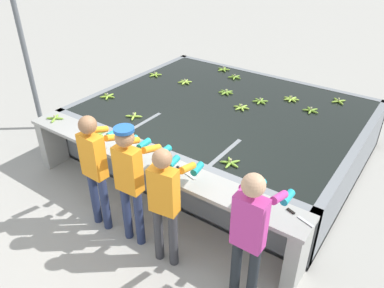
% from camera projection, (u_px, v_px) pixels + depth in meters
% --- Properties ---
extents(ground_plane, '(80.00, 80.00, 0.00)m').
position_uv_depth(ground_plane, '(141.00, 219.00, 5.20)').
color(ground_plane, '#A3A099').
rests_on(ground_plane, ground).
extents(wash_tank, '(4.44, 3.57, 0.87)m').
position_uv_depth(wash_tank, '(225.00, 129.00, 6.54)').
color(wash_tank, gray).
rests_on(wash_tank, ground).
extents(work_ledge, '(4.44, 0.45, 0.87)m').
position_uv_depth(work_ledge, '(149.00, 175.00, 5.04)').
color(work_ledge, '#9E9E99').
rests_on(work_ledge, ground).
extents(worker_0, '(0.42, 0.72, 1.64)m').
position_uv_depth(worker_0, '(96.00, 163.00, 4.64)').
color(worker_0, navy).
rests_on(worker_0, ground).
extents(worker_1, '(0.43, 0.73, 1.65)m').
position_uv_depth(worker_1, '(131.00, 175.00, 4.38)').
color(worker_1, navy).
rests_on(worker_1, ground).
extents(worker_2, '(0.47, 0.73, 1.58)m').
position_uv_depth(worker_2, '(166.00, 198.00, 4.12)').
color(worker_2, '#38383D').
rests_on(worker_2, ground).
extents(worker_3, '(0.41, 0.71, 1.67)m').
position_uv_depth(worker_3, '(250.00, 229.00, 3.61)').
color(worker_3, '#1E2328').
rests_on(worker_3, ground).
extents(banana_bunch_floating_0, '(0.27, 0.28, 0.08)m').
position_uv_depth(banana_bunch_floating_0, '(155.00, 75.00, 7.52)').
color(banana_bunch_floating_0, '#8CB738').
rests_on(banana_bunch_floating_0, wash_tank).
extents(banana_bunch_floating_1, '(0.26, 0.26, 0.08)m').
position_uv_depth(banana_bunch_floating_1, '(134.00, 116.00, 5.94)').
color(banana_bunch_floating_1, '#93BC3D').
rests_on(banana_bunch_floating_1, wash_tank).
extents(banana_bunch_floating_2, '(0.24, 0.24, 0.08)m').
position_uv_depth(banana_bunch_floating_2, '(339.00, 101.00, 6.43)').
color(banana_bunch_floating_2, '#8CB738').
rests_on(banana_bunch_floating_2, wash_tank).
extents(banana_bunch_floating_3, '(0.28, 0.28, 0.08)m').
position_uv_depth(banana_bunch_floating_3, '(241.00, 107.00, 6.22)').
color(banana_bunch_floating_3, '#93BC3D').
rests_on(banana_bunch_floating_3, wash_tank).
extents(banana_bunch_floating_4, '(0.28, 0.28, 0.08)m').
position_uv_depth(banana_bunch_floating_4, '(291.00, 99.00, 6.51)').
color(banana_bunch_floating_4, '#9EC642').
rests_on(banana_bunch_floating_4, wash_tank).
extents(banana_bunch_floating_5, '(0.28, 0.27, 0.08)m').
position_uv_depth(banana_bunch_floating_5, '(230.00, 163.00, 4.81)').
color(banana_bunch_floating_5, '#75A333').
rests_on(banana_bunch_floating_5, wash_tank).
extents(banana_bunch_floating_6, '(0.28, 0.28, 0.08)m').
position_uv_depth(banana_bunch_floating_6, '(226.00, 92.00, 6.76)').
color(banana_bunch_floating_6, '#75A333').
rests_on(banana_bunch_floating_6, wash_tank).
extents(banana_bunch_floating_7, '(0.26, 0.28, 0.08)m').
position_uv_depth(banana_bunch_floating_7, '(235.00, 77.00, 7.41)').
color(banana_bunch_floating_7, '#75A333').
rests_on(banana_bunch_floating_7, wash_tank).
extents(banana_bunch_floating_8, '(0.27, 0.28, 0.08)m').
position_uv_depth(banana_bunch_floating_8, '(223.00, 69.00, 7.79)').
color(banana_bunch_floating_8, '#7FAD33').
rests_on(banana_bunch_floating_8, wash_tank).
extents(banana_bunch_floating_9, '(0.28, 0.28, 0.08)m').
position_uv_depth(banana_bunch_floating_9, '(185.00, 82.00, 7.19)').
color(banana_bunch_floating_9, '#9EC642').
rests_on(banana_bunch_floating_9, wash_tank).
extents(banana_bunch_floating_10, '(0.27, 0.28, 0.08)m').
position_uv_depth(banana_bunch_floating_10, '(260.00, 101.00, 6.43)').
color(banana_bunch_floating_10, '#75A333').
rests_on(banana_bunch_floating_10, wash_tank).
extents(banana_bunch_floating_11, '(0.28, 0.27, 0.08)m').
position_uv_depth(banana_bunch_floating_11, '(108.00, 96.00, 6.61)').
color(banana_bunch_floating_11, '#8CB738').
rests_on(banana_bunch_floating_11, wash_tank).
extents(banana_bunch_floating_12, '(0.28, 0.27, 0.08)m').
position_uv_depth(banana_bunch_floating_12, '(311.00, 110.00, 6.12)').
color(banana_bunch_floating_12, '#75A333').
rests_on(banana_bunch_floating_12, wash_tank).
extents(banana_bunch_ledge_0, '(0.26, 0.26, 0.08)m').
position_uv_depth(banana_bunch_ledge_0, '(55.00, 118.00, 5.87)').
color(banana_bunch_ledge_0, '#75A333').
rests_on(banana_bunch_ledge_0, work_ledge).
extents(banana_bunch_ledge_1, '(0.28, 0.26, 0.08)m').
position_uv_depth(banana_bunch_ledge_1, '(96.00, 133.00, 5.47)').
color(banana_bunch_ledge_1, '#7FAD33').
rests_on(banana_bunch_ledge_1, work_ledge).
extents(knife_0, '(0.35, 0.12, 0.02)m').
position_uv_depth(knife_0, '(183.00, 171.00, 4.67)').
color(knife_0, silver).
rests_on(knife_0, work_ledge).
extents(knife_1, '(0.34, 0.14, 0.02)m').
position_uv_depth(knife_1, '(296.00, 215.00, 3.98)').
color(knife_1, silver).
rests_on(knife_1, work_ledge).
extents(support_post_left, '(0.09, 0.09, 3.20)m').
position_uv_depth(support_post_left, '(24.00, 49.00, 6.63)').
color(support_post_left, slate).
rests_on(support_post_left, ground).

